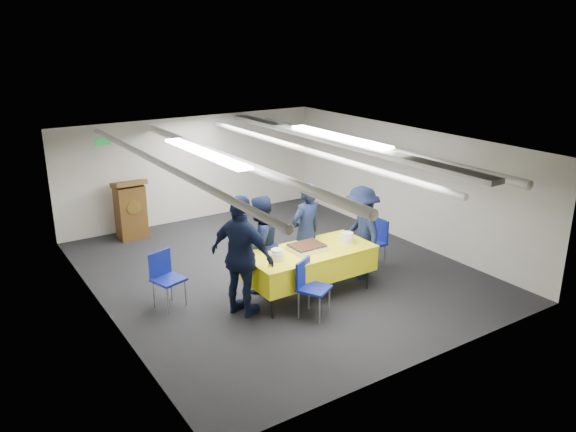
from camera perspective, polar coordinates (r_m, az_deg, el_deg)
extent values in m
plane|color=black|center=(10.04, -1.12, -5.50)|extent=(7.00, 7.00, 0.00)
cube|color=beige|center=(12.62, -9.63, 4.75)|extent=(6.00, 0.02, 2.30)
cube|color=beige|center=(8.52, -18.48, -2.58)|extent=(0.02, 7.00, 2.30)
cube|color=beige|center=(11.43, 11.66, 3.22)|extent=(0.02, 7.00, 2.30)
cube|color=silver|center=(9.35, -1.21, 7.45)|extent=(6.00, 7.00, 0.02)
cylinder|color=silver|center=(8.51, -12.75, 5.16)|extent=(0.10, 6.90, 0.10)
cylinder|color=silver|center=(8.95, -6.12, 5.87)|extent=(0.14, 6.90, 0.14)
cylinder|color=silver|center=(9.71, 1.82, 6.71)|extent=(0.10, 6.90, 0.10)
cylinder|color=silver|center=(10.51, 7.69, 7.22)|extent=(0.14, 6.90, 0.14)
cube|color=gray|center=(10.04, 4.66, 7.63)|extent=(0.28, 6.90, 0.08)
cube|color=white|center=(8.75, -8.49, 6.37)|extent=(0.25, 2.60, 0.04)
cube|color=white|center=(10.09, 5.13, 8.07)|extent=(0.25, 2.60, 0.04)
cube|color=#0C591E|center=(11.83, -18.29, 7.16)|extent=(0.30, 0.04, 0.12)
cylinder|color=black|center=(8.37, -1.61, -9.25)|extent=(0.04, 0.04, 0.36)
cylinder|color=black|center=(9.36, 8.06, -6.32)|extent=(0.04, 0.04, 0.36)
cylinder|color=black|center=(8.91, -3.98, -7.49)|extent=(0.04, 0.04, 0.36)
cylinder|color=black|center=(9.84, 5.40, -4.94)|extent=(0.04, 0.04, 0.36)
cube|color=yellow|center=(8.93, 2.22, -4.81)|extent=(2.05, 0.92, 0.39)
cube|color=yellow|center=(8.85, 2.24, -3.56)|extent=(2.07, 0.94, 0.03)
cube|color=white|center=(8.84, 1.93, -3.27)|extent=(0.53, 0.42, 0.06)
cube|color=black|center=(8.82, 1.93, -3.00)|extent=(0.51, 0.40, 0.03)
sphere|color=navy|center=(8.55, 1.38, -3.70)|extent=(0.04, 0.04, 0.04)
sphere|color=navy|center=(8.85, -0.01, -2.93)|extent=(0.04, 0.04, 0.04)
sphere|color=navy|center=(8.61, 2.02, -3.54)|extent=(0.04, 0.04, 0.04)
sphere|color=navy|center=(8.91, 0.61, -2.78)|extent=(0.04, 0.04, 0.04)
sphere|color=navy|center=(8.68, 2.65, -3.38)|extent=(0.04, 0.04, 0.04)
sphere|color=navy|center=(8.97, 1.23, -2.64)|extent=(0.04, 0.04, 0.04)
sphere|color=navy|center=(8.74, 3.27, -3.23)|extent=(0.04, 0.04, 0.04)
sphere|color=navy|center=(9.03, 1.84, -2.49)|extent=(0.04, 0.04, 0.04)
sphere|color=navy|center=(8.81, 3.88, -3.07)|extent=(0.04, 0.04, 0.04)
sphere|color=navy|center=(9.09, 2.44, -2.35)|extent=(0.04, 0.04, 0.04)
sphere|color=navy|center=(8.61, 0.91, -3.53)|extent=(0.04, 0.04, 0.04)
sphere|color=navy|center=(8.89, 3.62, -2.86)|extent=(0.04, 0.04, 0.04)
sphere|color=navy|center=(8.69, 0.56, -3.34)|extent=(0.04, 0.04, 0.04)
sphere|color=navy|center=(8.96, 3.26, -2.68)|extent=(0.04, 0.04, 0.04)
sphere|color=navy|center=(8.76, 0.21, -3.15)|extent=(0.04, 0.04, 0.04)
sphere|color=navy|center=(9.03, 2.90, -2.50)|extent=(0.04, 0.04, 0.04)
cylinder|color=white|center=(8.46, -1.12, -4.09)|extent=(0.22, 0.22, 0.12)
cylinder|color=white|center=(8.42, -1.12, -3.56)|extent=(0.18, 0.18, 0.05)
cylinder|color=white|center=(9.19, 6.01, -2.33)|extent=(0.25, 0.25, 0.12)
cylinder|color=white|center=(9.16, 6.02, -1.85)|extent=(0.20, 0.20, 0.05)
cube|color=brown|center=(11.85, -15.68, 0.42)|extent=(0.55, 0.45, 1.10)
cube|color=brown|center=(11.66, -15.89, 3.19)|extent=(0.62, 0.53, 0.21)
cylinder|color=gold|center=(11.59, -15.38, 0.83)|extent=(0.28, 0.02, 0.28)
cylinder|color=gray|center=(8.21, 3.22, -9.56)|extent=(0.02, 0.02, 0.43)
cylinder|color=gray|center=(8.49, 4.21, -8.60)|extent=(0.02, 0.02, 0.43)
cylinder|color=gray|center=(8.35, 1.08, -9.05)|extent=(0.02, 0.02, 0.43)
cylinder|color=gray|center=(8.62, 2.13, -8.13)|extent=(0.02, 0.02, 0.43)
cube|color=navy|center=(8.31, 2.69, -7.38)|extent=(0.57, 0.57, 0.04)
cube|color=navy|center=(8.29, 1.52, -5.75)|extent=(0.37, 0.23, 0.40)
cylinder|color=gray|center=(10.23, 7.08, -3.87)|extent=(0.02, 0.02, 0.43)
cylinder|color=gray|center=(9.99, 8.32, -4.47)|extent=(0.02, 0.02, 0.43)
cylinder|color=gray|center=(10.44, 8.52, -3.47)|extent=(0.02, 0.02, 0.43)
cylinder|color=gray|center=(10.20, 9.77, -4.06)|extent=(0.02, 0.02, 0.43)
cube|color=navy|center=(10.13, 8.49, -2.73)|extent=(0.42, 0.42, 0.04)
cube|color=navy|center=(10.17, 9.35, -1.36)|extent=(0.04, 0.40, 0.40)
cylinder|color=gray|center=(8.66, -12.10, -8.42)|extent=(0.02, 0.02, 0.43)
cylinder|color=gray|center=(8.85, -10.37, -7.70)|extent=(0.02, 0.02, 0.43)
cylinder|color=gray|center=(8.91, -13.48, -7.74)|extent=(0.02, 0.02, 0.43)
cylinder|color=gray|center=(9.09, -11.77, -7.07)|extent=(0.02, 0.02, 0.43)
cube|color=navy|center=(8.78, -12.03, -6.35)|extent=(0.52, 0.52, 0.04)
cube|color=navy|center=(8.83, -12.90, -4.70)|extent=(0.39, 0.16, 0.40)
imported|color=black|center=(9.32, 1.83, -1.72)|extent=(0.69, 0.51, 1.72)
imported|color=black|center=(9.00, -2.88, -2.89)|extent=(0.91, 0.80, 1.60)
imported|color=black|center=(8.22, -4.69, -4.12)|extent=(0.86, 1.17, 1.85)
imported|color=black|center=(9.58, 7.47, -1.67)|extent=(0.84, 1.15, 1.61)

